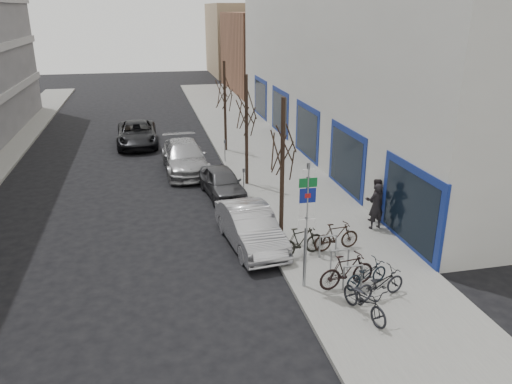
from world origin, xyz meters
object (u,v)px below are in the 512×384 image
highway_sign_pole (307,219)px  bike_near_right (347,270)px  meter_back (225,148)px  bike_near_left (365,298)px  bike_far_inner (336,236)px  tree_far (225,85)px  bike_mid_curb (367,272)px  meter_front (273,226)px  pedestrian_near (376,206)px  tree_mid (246,104)px  bike_far_curb (380,282)px  meter_mid (244,179)px  parked_car_front (250,227)px  lane_car (137,134)px  tree_near (283,137)px  pedestrian_far (375,199)px  parked_car_back (185,157)px  bike_rack (340,258)px  parked_car_mid (222,182)px  bike_mid_inner (301,241)px

highway_sign_pole → bike_near_right: size_ratio=2.20×
meter_back → bike_near_left: bearing=-84.9°
bike_far_inner → bike_near_left: bearing=163.7°
tree_far → highway_sign_pole: bearing=-90.7°
bike_mid_curb → meter_front: bearing=13.6°
meter_front → pedestrian_near: bearing=8.0°
tree_mid → bike_far_curb: tree_mid is taller
meter_mid → parked_car_front: (-0.75, -5.05, -0.17)m
parked_car_front → lane_car: size_ratio=0.84×
highway_sign_pole → tree_near: bearing=86.7°
meter_mid → pedestrian_far: (4.65, -4.12, 0.14)m
tree_mid → pedestrian_near: (3.87, -6.39, -3.02)m
highway_sign_pole → pedestrian_far: (4.40, 4.39, -1.40)m
tree_mid → meter_back: (-0.45, 4.00, -3.19)m
meter_front → bike_near_right: bearing=-65.6°
lane_car → meter_back: bearing=-48.8°
meter_front → meter_mid: (0.00, 5.50, 0.00)m
highway_sign_pole → bike_far_inner: 3.38m
pedestrian_near → meter_mid: bearing=-59.4°
tree_far → parked_car_back: size_ratio=0.99×
bike_near_right → bike_rack: bearing=-16.1°
bike_far_curb → parked_car_mid: bearing=3.3°
tree_far → tree_near: bearing=-90.0°
pedestrian_far → parked_car_back: bearing=-54.6°
bike_mid_curb → meter_mid: bearing=-5.0°
bike_rack → meter_front: meter_front is taller
pedestrian_far → highway_sign_pole: bearing=41.7°
meter_mid → bike_near_right: 8.97m
pedestrian_far → lane_car: bearing=-60.8°
bike_mid_inner → bike_far_curb: bike_mid_inner is taller
tree_near → pedestrian_near: bearing=1.6°
bike_near_left → parked_car_mid: 11.11m
tree_mid → bike_mid_inner: 8.70m
parked_car_back → pedestrian_far: 11.23m
highway_sign_pole → meter_mid: highway_sign_pole is taller
bike_far_curb → parked_car_mid: parked_car_mid is taller
tree_near → parked_car_back: bearing=106.2°
pedestrian_near → pedestrian_far: pedestrian_near is taller
bike_near_right → parked_car_front: parked_car_front is taller
tree_near → pedestrian_near: tree_near is taller
tree_near → bike_mid_inner: size_ratio=2.95×
bike_mid_curb → bike_far_inner: size_ratio=0.91×
tree_near → parked_car_front: size_ratio=1.21×
bike_far_curb → meter_front: bearing=14.3°
bike_far_curb → pedestrian_far: pedestrian_far is taller
tree_far → lane_car: (-5.33, 2.91, -3.35)m
bike_near_left → bike_far_inner: 4.14m
parked_car_back → bike_near_left: bearing=-78.1°
bike_rack → bike_near_left: bearing=-95.3°
bike_rack → pedestrian_near: pedestrian_near is taller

